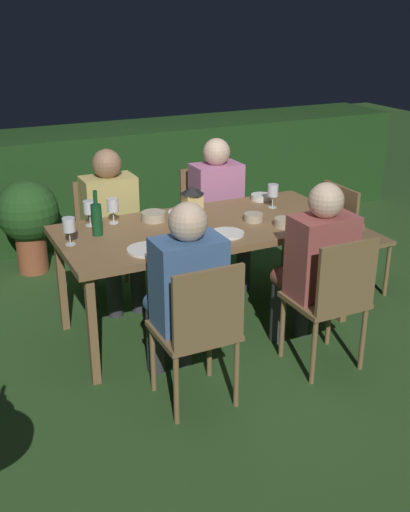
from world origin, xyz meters
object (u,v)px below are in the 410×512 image
at_px(person_in_mustard, 113,221).
at_px(chair_side_left_b, 332,297).
at_px(chair_side_left_a, 199,328).
at_px(bowl_olives, 253,217).
at_px(plate_c, 182,213).
at_px(wine_glass_c, 273,192).
at_px(wine_glass_b, 113,206).
at_px(green_bottle_on_table, 97,219).
at_px(plate_a, 227,234).
at_px(person_in_rust, 315,262).
at_px(chair_side_right_b, 209,216).
at_px(lantern_centerpiece, 192,204).
at_px(person_in_pink, 220,205).
at_px(chair_head_far, 350,234).
at_px(person_in_blue, 184,288).
at_px(bowl_dip, 261,197).
at_px(wine_glass_e, 185,223).
at_px(chair_side_right_a, 106,232).
at_px(plate_b, 148,250).
at_px(bowl_bread, 154,216).
at_px(potted_plant_corner, 28,217).
at_px(dining_table, 205,232).
at_px(wine_glass_d, 69,226).
at_px(wine_glass_a, 89,209).

bearing_deg(person_in_mustard, chair_side_left_b, -59.37).
bearing_deg(chair_side_left_a, bowl_olives, 45.02).
bearing_deg(plate_c, wine_glass_c, -12.97).
height_order(person_in_mustard, wine_glass_b, person_in_mustard).
relative_size(green_bottle_on_table, plate_a, 1.33).
bearing_deg(person_in_rust, plate_c, 117.33).
distance_m(chair_side_right_b, lantern_centerpiece, 1.03).
height_order(chair_side_right_b, plate_c, chair_side_right_b).
bearing_deg(wine_glass_c, chair_side_left_a, -136.96).
xyz_separation_m(chair_side_left_a, person_in_mustard, (0.00, 1.47, 0.15)).
height_order(person_in_pink, chair_head_far, person_in_pink).
distance_m(green_bottle_on_table, wine_glass_b, 0.24).
relative_size(chair_side_right_b, person_in_blue, 0.76).
xyz_separation_m(person_in_pink, wine_glass_b, (-0.97, -0.34, 0.22)).
relative_size(chair_side_left_a, person_in_mustard, 0.76).
xyz_separation_m(person_in_mustard, lantern_centerpiece, (0.36, -0.61, 0.25)).
height_order(plate_c, bowl_dip, bowl_dip).
relative_size(person_in_mustard, wine_glass_e, 6.80).
relative_size(chair_head_far, bowl_olives, 6.80).
bearing_deg(person_in_mustard, chair_side_left_a, -90.00).
height_order(chair_side_right_a, plate_b, chair_side_right_a).
bearing_deg(bowl_bread, chair_head_far, -8.81).
distance_m(wine_glass_e, potted_plant_corner, 1.86).
height_order(chair_side_left_a, wine_glass_e, wine_glass_e).
distance_m(dining_table, chair_side_right_b, 0.96).
relative_size(lantern_centerpiece, potted_plant_corner, 0.34).
bearing_deg(wine_glass_b, lantern_centerpiece, -30.45).
bearing_deg(chair_head_far, chair_side_right_a, 153.23).
bearing_deg(bowl_olives, wine_glass_b, 156.87).
xyz_separation_m(dining_table, wine_glass_b, (-0.53, 0.30, 0.17)).
height_order(person_in_pink, wine_glass_e, person_in_pink).
bearing_deg(potted_plant_corner, bowl_olives, -51.70).
relative_size(chair_side_left_b, potted_plant_corner, 1.11).
relative_size(wine_glass_b, potted_plant_corner, 0.22).
xyz_separation_m(chair_side_left_a, wine_glass_c, (1.04, 0.97, 0.37)).
distance_m(chair_side_right_b, potted_plant_corner, 1.48).
bearing_deg(wine_glass_c, chair_side_right_b, 103.26).
bearing_deg(chair_side_left_b, dining_table, 117.59).
xyz_separation_m(lantern_centerpiece, bowl_bread, (-0.20, 0.20, -0.12)).
distance_m(chair_side_right_a, wine_glass_b, 0.66).
distance_m(lantern_centerpiece, wine_glass_e, 0.30).
relative_size(person_in_mustard, wine_glass_d, 6.80).
xyz_separation_m(lantern_centerpiece, wine_glass_a, (-0.61, 0.28, -0.03)).
bearing_deg(bowl_bread, plate_c, 12.22).
bearing_deg(lantern_centerpiece, wine_glass_e, -123.89).
bearing_deg(bowl_bread, person_in_pink, 29.88).
bearing_deg(wine_glass_a, bowl_bread, -11.44).
xyz_separation_m(chair_side_right_b, chair_side_right_a, (-0.87, 0.00, 0.00)).
xyz_separation_m(person_in_blue, wine_glass_e, (0.19, 0.42, 0.22)).
bearing_deg(chair_side_left_a, chair_head_far, 26.77).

